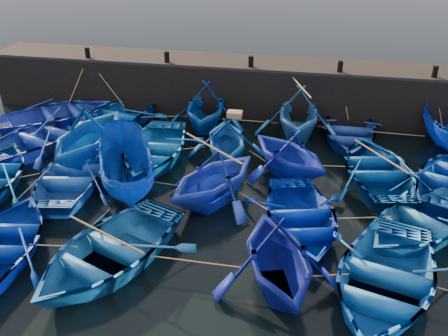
# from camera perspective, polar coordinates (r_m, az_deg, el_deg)

# --- Properties ---
(ground) EXTENTS (120.00, 120.00, 0.00)m
(ground) POSITION_cam_1_polar(r_m,az_deg,el_deg) (15.96, -2.23, -7.55)
(ground) COLOR black
(ground) RESTS_ON ground
(quay_wall) EXTENTS (26.00, 2.50, 2.50)m
(quay_wall) POSITION_cam_1_polar(r_m,az_deg,el_deg) (24.66, 3.31, 9.01)
(quay_wall) COLOR black
(quay_wall) RESTS_ON ground
(quay_top) EXTENTS (26.00, 2.50, 0.12)m
(quay_top) POSITION_cam_1_polar(r_m,az_deg,el_deg) (24.26, 3.39, 11.93)
(quay_top) COLOR black
(quay_top) RESTS_ON quay_wall
(bollard_0) EXTENTS (0.24, 0.24, 0.50)m
(bollard_0) POSITION_cam_1_polar(r_m,az_deg,el_deg) (25.64, -15.34, 12.61)
(bollard_0) COLOR black
(bollard_0) RESTS_ON quay_top
(bollard_1) EXTENTS (0.24, 0.24, 0.50)m
(bollard_1) POSITION_cam_1_polar(r_m,az_deg,el_deg) (24.18, -6.55, 12.51)
(bollard_1) COLOR black
(bollard_1) RESTS_ON quay_top
(bollard_2) EXTENTS (0.24, 0.24, 0.50)m
(bollard_2) POSITION_cam_1_polar(r_m,az_deg,el_deg) (23.32, 3.10, 12.06)
(bollard_2) COLOR black
(bollard_2) RESTS_ON quay_top
(bollard_3) EXTENTS (0.24, 0.24, 0.50)m
(bollard_3) POSITION_cam_1_polar(r_m,az_deg,el_deg) (23.13, 13.14, 11.24)
(bollard_3) COLOR black
(bollard_3) RESTS_ON quay_top
(bollard_4) EXTENTS (0.24, 0.24, 0.50)m
(bollard_4) POSITION_cam_1_polar(r_m,az_deg,el_deg) (23.63, 22.98, 10.11)
(bollard_4) COLOR black
(bollard_4) RESTS_ON quay_top
(boat_0) EXTENTS (6.58, 6.47, 1.12)m
(boat_0) POSITION_cam_1_polar(r_m,az_deg,el_deg) (24.67, -18.63, 5.84)
(boat_0) COLOR #1B32A6
(boat_0) RESTS_ON ground
(boat_1) EXTENTS (4.98, 5.92, 1.05)m
(boat_1) POSITION_cam_1_polar(r_m,az_deg,el_deg) (23.78, -12.34, 5.78)
(boat_1) COLOR #0449B1
(boat_1) RESTS_ON ground
(boat_2) EXTENTS (4.05, 4.58, 2.23)m
(boat_2) POSITION_cam_1_polar(r_m,az_deg,el_deg) (22.86, -2.13, 7.11)
(boat_2) COLOR navy
(boat_2) RESTS_ON ground
(boat_3) EXTENTS (3.94, 4.53, 2.31)m
(boat_3) POSITION_cam_1_polar(r_m,az_deg,el_deg) (22.31, 8.51, 6.37)
(boat_3) COLOR #2562A0
(boat_3) RESTS_ON ground
(boat_4) EXTENTS (3.52, 4.91, 1.02)m
(boat_4) POSITION_cam_1_polar(r_m,az_deg,el_deg) (22.42, 14.08, 4.14)
(boat_4) COLOR navy
(boat_4) RESTS_ON ground
(boat_6) EXTENTS (5.25, 6.03, 1.04)m
(boat_6) POSITION_cam_1_polar(r_m,az_deg,el_deg) (22.51, -20.14, 3.36)
(boat_6) COLOR #173497
(boat_6) RESTS_ON ground
(boat_7) EXTENTS (4.61, 5.21, 2.53)m
(boat_7) POSITION_cam_1_polar(r_m,az_deg,el_deg) (20.36, -15.08, 3.85)
(boat_7) COLOR #074BA4
(boat_7) RESTS_ON ground
(boat_8) EXTENTS (3.89, 5.30, 1.07)m
(boat_8) POSITION_cam_1_polar(r_m,az_deg,el_deg) (20.30, -8.15, 2.23)
(boat_8) COLOR blue
(boat_8) RESTS_ON ground
(boat_9) EXTENTS (3.96, 4.34, 1.95)m
(boat_9) POSITION_cam_1_polar(r_m,az_deg,el_deg) (19.87, 0.34, 3.34)
(boat_9) COLOR #0B448F
(boat_9) RESTS_ON ground
(boat_10) EXTENTS (5.05, 5.04, 2.02)m
(boat_10) POSITION_cam_1_polar(r_m,az_deg,el_deg) (18.86, 7.53, 1.77)
(boat_10) COLOR #0D1E94
(boat_10) RESTS_ON ground
(boat_11) EXTENTS (4.60, 5.76, 1.07)m
(boat_11) POSITION_cam_1_polar(r_m,az_deg,el_deg) (19.39, 17.20, -0.13)
(boat_11) COLOR navy
(boat_11) RESTS_ON ground
(boat_14) EXTENTS (4.21, 5.31, 0.99)m
(boat_14) POSITION_cam_1_polar(r_m,az_deg,el_deg) (19.03, -16.99, -0.79)
(boat_14) COLOR blue
(boat_14) RESTS_ON ground
(boat_15) EXTENTS (3.80, 5.31, 1.93)m
(boat_15) POSITION_cam_1_polar(r_m,az_deg,el_deg) (17.97, -11.18, -0.11)
(boat_15) COLOR navy
(boat_15) RESTS_ON ground
(boat_16) EXTENTS (5.03, 5.23, 2.12)m
(boat_16) POSITION_cam_1_polar(r_m,az_deg,el_deg) (16.94, -1.23, -0.99)
(boat_16) COLOR navy
(boat_16) RESTS_ON ground
(boat_17) EXTENTS (4.42, 5.39, 0.98)m
(boat_17) POSITION_cam_1_polar(r_m,az_deg,el_deg) (16.04, 8.71, -5.58)
(boat_17) COLOR #001FA6
(boat_17) RESTS_ON ground
(boat_18) EXTENTS (5.71, 5.83, 0.99)m
(boat_18) POSITION_cam_1_polar(r_m,az_deg,el_deg) (16.81, 21.54, -5.71)
(boat_18) COLOR #2065A2
(boat_18) RESTS_ON ground
(boat_21) EXTENTS (4.14, 5.29, 1.00)m
(boat_21) POSITION_cam_1_polar(r_m,az_deg,el_deg) (16.12, -24.04, -7.78)
(boat_21) COLOR navy
(boat_21) RESTS_ON ground
(boat_22) EXTENTS (5.49, 6.32, 1.10)m
(boat_22) POSITION_cam_1_polar(r_m,az_deg,el_deg) (14.75, -13.18, -9.16)
(boat_22) COLOR #185D9D
(boat_22) RESTS_ON ground
(boat_23) EXTENTS (4.61, 4.96, 2.14)m
(boat_23) POSITION_cam_1_polar(r_m,az_deg,el_deg) (13.39, 6.17, -10.03)
(boat_23) COLOR navy
(boat_23) RESTS_ON ground
(boat_24) EXTENTS (5.15, 6.21, 1.12)m
(boat_24) POSITION_cam_1_polar(r_m,az_deg,el_deg) (14.08, 17.81, -11.90)
(boat_24) COLOR blue
(boat_24) RESTS_ON ground
(wooden_crate) EXTENTS (0.57, 0.41, 0.22)m
(wooden_crate) POSITION_cam_1_polar(r_m,az_deg,el_deg) (19.39, 1.23, 6.18)
(wooden_crate) COLOR olive
(wooden_crate) RESTS_ON boat_9
(mooring_ropes) EXTENTS (17.48, 11.77, 2.10)m
(mooring_ropes) POSITION_cam_1_polar(r_m,az_deg,el_deg) (19.75, 0.41, 2.89)
(mooring_ropes) COLOR tan
(mooring_ropes) RESTS_ON ground
(loose_oars) EXTENTS (10.20, 12.29, 1.30)m
(loose_oars) POSITION_cam_1_polar(r_m,az_deg,el_deg) (17.55, 4.36, 2.29)
(loose_oars) COLOR #99724C
(loose_oars) RESTS_ON ground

